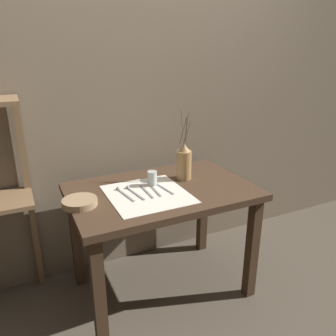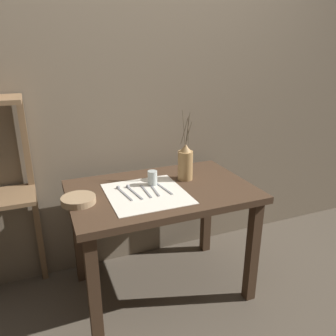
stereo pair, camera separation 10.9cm
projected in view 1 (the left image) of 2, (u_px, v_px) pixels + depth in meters
name	position (u px, v px, depth m)	size (l,w,h in m)	color
ground_plane	(162.00, 287.00, 2.15)	(12.00, 12.00, 0.00)	brown
stone_wall_back	(132.00, 94.00, 2.13)	(7.00, 0.06, 2.40)	#7A6B56
wooden_table	(162.00, 205.00, 1.95)	(1.06, 0.70, 0.70)	#422D1E
linen_cloth	(148.00, 194.00, 1.83)	(0.43, 0.46, 0.00)	silver
pitcher_with_flowers	(184.00, 163.00, 2.02)	(0.09, 0.09, 0.43)	#A87F4C
wooden_bowl	(80.00, 202.00, 1.69)	(0.18, 0.18, 0.04)	#9E7F5B
glass_tumbler_near	(152.00, 178.00, 1.94)	(0.06, 0.06, 0.09)	#B7C1BC
spoon_outer	(121.00, 191.00, 1.85)	(0.05, 0.21, 0.02)	gray
spoon_inner	(131.00, 190.00, 1.87)	(0.05, 0.21, 0.02)	gray
fork_outer	(146.00, 192.00, 1.86)	(0.01, 0.19, 0.00)	gray
knife_center	(155.00, 190.00, 1.88)	(0.02, 0.19, 0.00)	gray
fork_inner	(164.00, 188.00, 1.90)	(0.04, 0.19, 0.00)	gray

